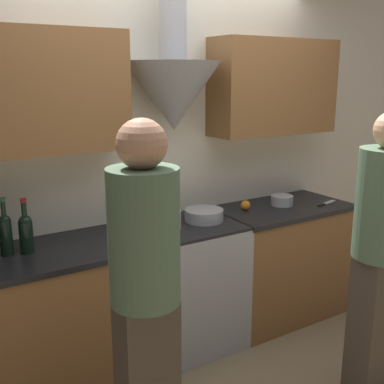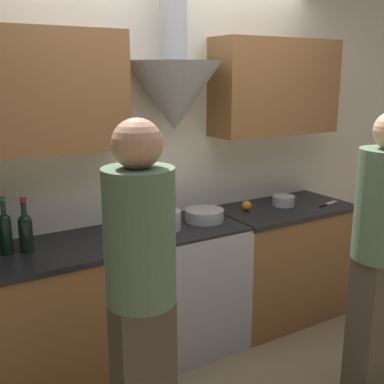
{
  "view_description": "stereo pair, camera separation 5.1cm",
  "coord_description": "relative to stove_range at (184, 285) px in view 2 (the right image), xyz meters",
  "views": [
    {
      "loc": [
        -1.62,
        -2.33,
        1.9
      ],
      "look_at": [
        0.0,
        0.23,
        1.15
      ],
      "focal_mm": 45.0,
      "sensor_mm": 36.0,
      "label": 1
    },
    {
      "loc": [
        -1.58,
        -2.36,
        1.9
      ],
      "look_at": [
        0.0,
        0.23,
        1.15
      ],
      "focal_mm": 45.0,
      "sensor_mm": 36.0,
      "label": 2
    }
  ],
  "objects": [
    {
      "name": "ground_plane",
      "position": [
        0.0,
        -0.33,
        -0.46
      ],
      "size": [
        12.0,
        12.0,
        0.0
      ],
      "primitive_type": "plane",
      "color": "#847051"
    },
    {
      "name": "wall_back",
      "position": [
        -0.1,
        0.26,
        1.03
      ],
      "size": [
        8.4,
        0.63,
        2.6
      ],
      "color": "silver",
      "rests_on": "ground_plane"
    },
    {
      "name": "counter_left",
      "position": [
        -1.16,
        -0.0,
        -0.0
      ],
      "size": [
        1.6,
        0.62,
        0.9
      ],
      "color": "brown",
      "rests_on": "ground_plane"
    },
    {
      "name": "counter_right",
      "position": [
        0.89,
        -0.0,
        -0.0
      ],
      "size": [
        1.06,
        0.62,
        0.9
      ],
      "color": "brown",
      "rests_on": "ground_plane"
    },
    {
      "name": "stove_range",
      "position": [
        0.0,
        0.0,
        0.0
      ],
      "size": [
        0.74,
        0.6,
        0.9
      ],
      "color": "#A8AAAF",
      "rests_on": "ground_plane"
    },
    {
      "name": "wine_bottle_8",
      "position": [
        -1.14,
        0.06,
        0.58
      ],
      "size": [
        0.07,
        0.07,
        0.33
      ],
      "color": "black",
      "rests_on": "counter_left"
    },
    {
      "name": "wine_bottle_9",
      "position": [
        -1.03,
        0.03,
        0.57
      ],
      "size": [
        0.08,
        0.08,
        0.32
      ],
      "color": "black",
      "rests_on": "counter_left"
    },
    {
      "name": "stock_pot",
      "position": [
        -0.17,
        -0.01,
        0.51
      ],
      "size": [
        0.24,
        0.24,
        0.13
      ],
      "color": "#A8AAAF",
      "rests_on": "stove_range"
    },
    {
      "name": "mixing_bowl",
      "position": [
        0.17,
        0.0,
        0.49
      ],
      "size": [
        0.27,
        0.27,
        0.08
      ],
      "color": "#A8AAAF",
      "rests_on": "stove_range"
    },
    {
      "name": "orange_fruit",
      "position": [
        0.58,
        0.06,
        0.48
      ],
      "size": [
        0.07,
        0.07,
        0.07
      ],
      "color": "orange",
      "rests_on": "counter_right"
    },
    {
      "name": "saucepan",
      "position": [
        0.91,
        0.02,
        0.49
      ],
      "size": [
        0.17,
        0.17,
        0.08
      ],
      "color": "#A8AAAF",
      "rests_on": "counter_right"
    },
    {
      "name": "chefs_knife",
      "position": [
        1.23,
        -0.14,
        0.45
      ],
      "size": [
        0.24,
        0.08,
        0.01
      ],
      "rotation": [
        0.0,
        0.0,
        0.22
      ],
      "color": "silver",
      "rests_on": "counter_right"
    },
    {
      "name": "person_foreground_left",
      "position": [
        -0.77,
        -0.94,
        0.52
      ],
      "size": [
        0.31,
        0.31,
        1.73
      ],
      "color": "#473D33",
      "rests_on": "ground_plane"
    },
    {
      "name": "person_foreground_right",
      "position": [
        0.64,
        -1.08,
        0.5
      ],
      "size": [
        0.33,
        0.33,
        1.71
      ],
      "color": "#473D33",
      "rests_on": "ground_plane"
    }
  ]
}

